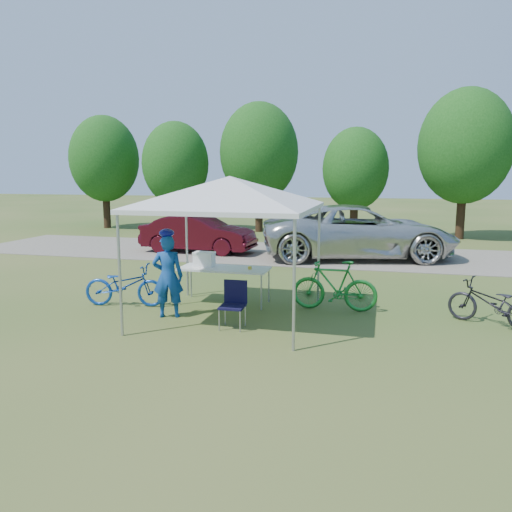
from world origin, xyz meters
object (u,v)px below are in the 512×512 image
(bike_blue, at_px, (125,285))
(cyclist, at_px, (168,276))
(cooler, at_px, (204,259))
(minivan, at_px, (359,232))
(bike_green, at_px, (335,285))
(folding_table, at_px, (224,270))
(bike_dark, at_px, (492,303))
(sedan, at_px, (198,233))
(folding_chair, at_px, (234,300))

(bike_blue, bearing_deg, cyclist, -122.56)
(cooler, bearing_deg, minivan, 65.89)
(bike_green, bearing_deg, folding_table, -89.26)
(cyclist, height_order, bike_dark, cyclist)
(bike_blue, distance_m, bike_green, 4.39)
(cyclist, bearing_deg, sedan, -90.82)
(cyclist, distance_m, sedan, 8.06)
(folding_table, height_order, bike_blue, bike_blue)
(sedan, bearing_deg, folding_chair, -152.01)
(folding_chair, distance_m, bike_blue, 2.79)
(bike_dark, bearing_deg, bike_blue, -58.13)
(cooler, distance_m, minivan, 7.23)
(folding_chair, distance_m, bike_dark, 4.73)
(bike_blue, distance_m, sedan, 7.28)
(folding_table, distance_m, cyclist, 1.46)
(folding_chair, distance_m, minivan, 8.36)
(cyclist, bearing_deg, folding_chair, 150.50)
(folding_chair, height_order, bike_blue, bike_blue)
(bike_green, relative_size, bike_dark, 1.06)
(folding_chair, height_order, bike_green, bike_green)
(folding_chair, bearing_deg, cyclist, 166.34)
(minivan, bearing_deg, folding_chair, 154.14)
(cooler, xyz_separation_m, cyclist, (-0.29, -1.25, -0.14))
(bike_blue, bearing_deg, folding_chair, -116.72)
(cooler, bearing_deg, cyclist, -102.93)
(folding_table, height_order, folding_chair, folding_chair)
(folding_table, distance_m, bike_dark, 5.27)
(cyclist, distance_m, bike_blue, 1.39)
(bike_dark, xyz_separation_m, sedan, (-8.32, 6.80, 0.26))
(bike_dark, distance_m, sedan, 10.75)
(sedan, bearing_deg, minivan, -85.68)
(folding_chair, bearing_deg, bike_blue, 160.96)
(folding_table, xyz_separation_m, bike_green, (2.35, 0.03, -0.22))
(cooler, xyz_separation_m, bike_dark, (5.71, -0.34, -0.52))
(cyclist, height_order, bike_green, cyclist)
(cooler, relative_size, cyclist, 0.27)
(bike_green, distance_m, sedan, 8.41)
(folding_table, height_order, cyclist, cyclist)
(cyclist, relative_size, bike_blue, 0.95)
(folding_table, distance_m, cooler, 0.50)
(bike_blue, relative_size, minivan, 0.27)
(folding_table, relative_size, cooler, 4.34)
(folding_table, distance_m, bike_blue, 2.12)
(cooler, distance_m, bike_dark, 5.74)
(minivan, bearing_deg, cyclist, 144.26)
(folding_chair, relative_size, bike_blue, 0.50)
(folding_chair, xyz_separation_m, minivan, (1.82, 8.15, 0.39))
(bike_blue, bearing_deg, minivan, -40.81)
(folding_table, bearing_deg, minivan, 69.24)
(folding_chair, height_order, cooler, cooler)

